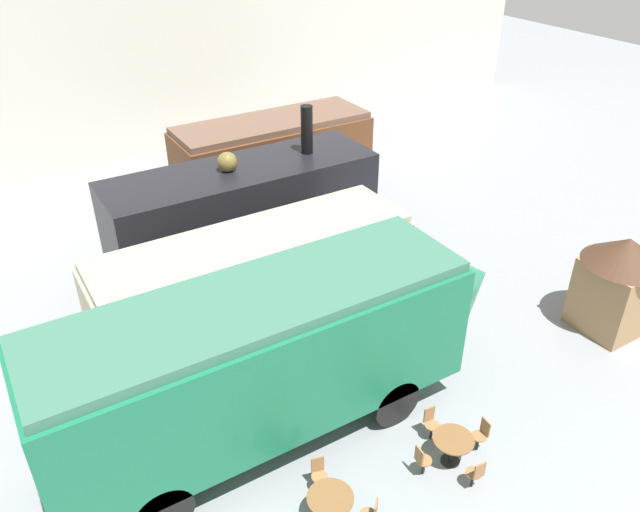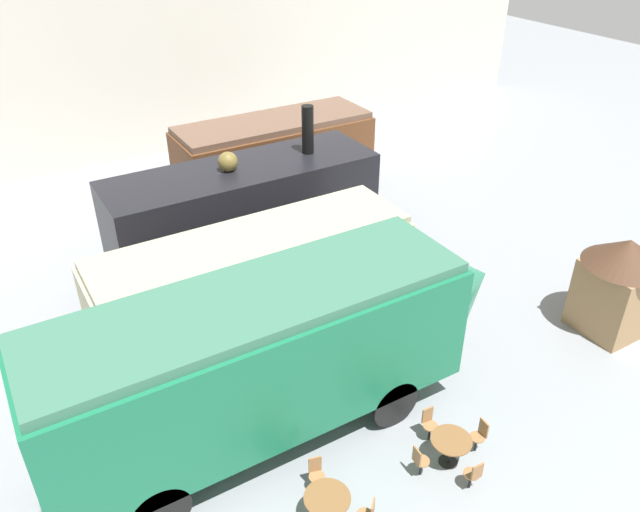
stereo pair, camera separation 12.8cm
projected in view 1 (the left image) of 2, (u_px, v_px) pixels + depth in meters
The scene contains 15 objects.
ground_plane at pixel (332, 317), 19.03m from camera, with size 80.00×80.00×0.00m, color gray.
backdrop_wall at pixel (149, 58), 28.02m from camera, with size 44.00×0.15×9.00m.
passenger_coach_wooden at pixel (273, 152), 25.29m from camera, with size 7.91×2.81×3.29m.
steam_locomotive at pixel (244, 206), 20.91m from camera, with size 9.04×2.82×5.06m.
passenger_coach_vintage at pixel (256, 278), 17.32m from camera, with size 8.93×2.67×3.26m.
streamlined_locomotive at pixel (292, 344), 14.18m from camera, with size 11.70×2.89×4.04m.
cafe_table_near at pixel (330, 502), 12.71m from camera, with size 0.97×0.97×0.74m.
cafe_table_mid at pixel (453, 443), 14.03m from camera, with size 0.94×0.94×0.73m.
cafe_chair_2 at pixel (319, 472), 13.46m from camera, with size 0.36×0.38×0.87m.
cafe_chair_3 at pixel (476, 473), 13.44m from camera, with size 0.36×0.36×0.87m.
cafe_chair_4 at pixel (482, 433), 14.40m from camera, with size 0.36×0.36×0.87m.
cafe_chair_5 at pixel (431, 421), 14.71m from camera, with size 0.36×0.36×0.87m.
cafe_chair_6 at pixel (422, 459), 13.75m from camera, with size 0.36×0.36×0.87m.
visitor_person at pixel (415, 294), 18.39m from camera, with size 0.34×0.34×1.75m.
ticket_kiosk at pixel (619, 279), 17.79m from camera, with size 2.34×2.34×3.00m.
Camera 1 is at (-8.24, -12.86, 11.51)m, focal length 35.00 mm.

